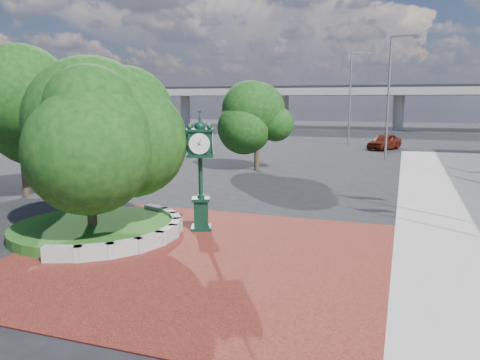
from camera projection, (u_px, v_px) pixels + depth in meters
name	position (u px, v px, depth m)	size (l,w,h in m)	color
ground	(213.00, 247.00, 16.42)	(200.00, 200.00, 0.00)	black
plaza	(201.00, 256.00, 15.49)	(12.00, 12.00, 0.04)	maroon
planter_wall	(145.00, 233.00, 17.26)	(2.96, 6.77, 0.54)	#9E9B93
grass_bed	(93.00, 229.00, 18.02)	(6.10, 6.10, 0.40)	#154C18
overpass	(368.00, 91.00, 80.49)	(90.00, 12.00, 7.50)	#9E9B93
tree_planter	(88.00, 138.00, 17.43)	(5.20, 5.20, 6.33)	#38281C
tree_northwest	(21.00, 119.00, 24.62)	(5.60, 5.60, 6.93)	#38281C
tree_street	(257.00, 126.00, 33.92)	(4.40, 4.40, 5.45)	#38281C
post_clock	(200.00, 166.00, 18.19)	(1.20, 1.20, 4.67)	black
parked_car	(384.00, 142.00, 48.66)	(1.94, 4.81, 1.64)	#52170B
street_lamp_near	(392.00, 88.00, 39.51)	(2.32, 0.63, 10.38)	slate
street_lamp_far	(352.00, 91.00, 52.57)	(2.30, 0.75, 10.38)	slate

